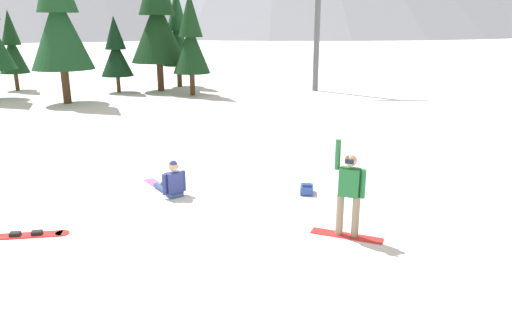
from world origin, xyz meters
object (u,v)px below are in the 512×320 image
pine_tree_broad (12,47)px  ski_lift_tower (318,2)px  pine_tree_twin (116,51)px  snowboarder_foreground (349,192)px  snowboarder_midground (171,183)px  pine_tree_young (58,16)px  pine_tree_slender (191,40)px  loose_snowboard_near_right (26,235)px  pine_tree_leaning (178,34)px  backpack_blue (307,189)px  pine_tree_tall (157,18)px

pine_tree_broad → ski_lift_tower: ski_lift_tower is taller
pine_tree_twin → ski_lift_tower: bearing=9.1°
snowboarder_foreground → ski_lift_tower: size_ratio=0.21×
snowboarder_midground → pine_tree_twin: pine_tree_twin is taller
pine_tree_young → pine_tree_broad: 7.39m
pine_tree_slender → loose_snowboard_near_right: bearing=-87.4°
pine_tree_young → pine_tree_broad: pine_tree_young is taller
snowboarder_foreground → pine_tree_twin: size_ratio=0.44×
snowboarder_foreground → snowboarder_midground: bearing=153.8°
snowboarder_midground → pine_tree_slender: bearing=100.9°
pine_tree_leaning → snowboarder_foreground: bearing=-68.0°
pine_tree_leaning → loose_snowboard_near_right: bearing=-83.5°
snowboarder_foreground → pine_tree_young: bearing=131.3°
backpack_blue → pine_tree_slender: size_ratio=0.09×
pine_tree_tall → pine_tree_leaning: size_ratio=1.27×
pine_tree_leaning → ski_lift_tower: (9.04, -1.06, 1.92)m
pine_tree_slender → ski_lift_tower: ski_lift_tower is taller
pine_tree_slender → pine_tree_tall: 3.20m
pine_tree_twin → ski_lift_tower: size_ratio=0.49×
snowboarder_foreground → pine_tree_leaning: bearing=112.0°
backpack_blue → loose_snowboard_near_right: bearing=-151.9°
backpack_blue → pine_tree_young: size_ratio=0.06×
pine_tree_slender → pine_tree_twin: size_ratio=1.29×
pine_tree_young → pine_tree_tall: pine_tree_young is taller
pine_tree_slender → pine_tree_broad: size_ratio=1.19×
pine_tree_slender → pine_tree_leaning: pine_tree_leaning is taller
backpack_blue → pine_tree_twin: size_ratio=0.11×
pine_tree_tall → pine_tree_leaning: (0.69, 2.05, -0.95)m
backpack_blue → snowboarder_foreground: bearing=-72.2°
pine_tree_young → pine_tree_slender: bearing=30.3°
snowboarder_foreground → backpack_blue: bearing=107.8°
loose_snowboard_near_right → pine_tree_young: bearing=113.5°
snowboarder_midground → pine_tree_leaning: pine_tree_leaning is taller
snowboarder_midground → pine_tree_broad: 23.30m
pine_tree_young → pine_tree_leaning: 8.53m
ski_lift_tower → pine_tree_young: bearing=-155.0°
pine_tree_slender → ski_lift_tower: bearing=20.3°
backpack_blue → pine_tree_young: 18.58m
snowboarder_foreground → pine_tree_twin: bearing=122.0°
backpack_blue → ski_lift_tower: ski_lift_tower is taller
backpack_blue → ski_lift_tower: (0.68, 19.11, 5.27)m
pine_tree_tall → pine_tree_young: bearing=-124.6°
loose_snowboard_near_right → backpack_blue: 6.50m
loose_snowboard_near_right → pine_tree_twin: 21.16m
pine_tree_young → pine_tree_broad: size_ratio=1.65×
loose_snowboard_near_right → ski_lift_tower: (6.41, 22.17, 5.37)m
snowboarder_foreground → pine_tree_twin: pine_tree_twin is taller
pine_tree_broad → pine_tree_tall: pine_tree_tall is taller
snowboarder_foreground → pine_tree_slender: pine_tree_slender is taller
snowboarder_midground → pine_tree_young: 16.72m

